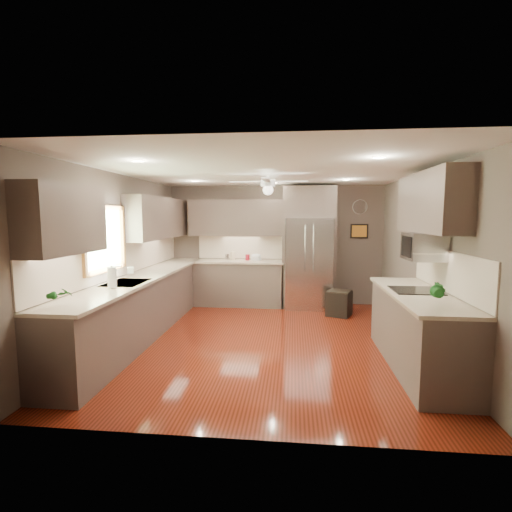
% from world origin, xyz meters
% --- Properties ---
extents(floor, '(5.00, 5.00, 0.00)m').
position_xyz_m(floor, '(0.00, 0.00, 0.00)').
color(floor, '#431409').
rests_on(floor, ground).
extents(ceiling, '(5.00, 5.00, 0.00)m').
position_xyz_m(ceiling, '(0.00, 0.00, 2.50)').
color(ceiling, white).
rests_on(ceiling, ground).
extents(wall_back, '(4.50, 0.00, 4.50)m').
position_xyz_m(wall_back, '(0.00, 2.50, 1.25)').
color(wall_back, brown).
rests_on(wall_back, ground).
extents(wall_front, '(4.50, 0.00, 4.50)m').
position_xyz_m(wall_front, '(0.00, -2.50, 1.25)').
color(wall_front, brown).
rests_on(wall_front, ground).
extents(wall_left, '(0.00, 5.00, 5.00)m').
position_xyz_m(wall_left, '(-2.25, 0.00, 1.25)').
color(wall_left, brown).
rests_on(wall_left, ground).
extents(wall_right, '(0.00, 5.00, 5.00)m').
position_xyz_m(wall_right, '(2.25, 0.00, 1.25)').
color(wall_right, brown).
rests_on(wall_right, ground).
extents(canister_b, '(0.10, 0.10, 0.13)m').
position_xyz_m(canister_b, '(-0.98, 2.20, 1.01)').
color(canister_b, silver).
rests_on(canister_b, back_run).
extents(canister_c, '(0.11, 0.11, 0.17)m').
position_xyz_m(canister_c, '(-0.88, 2.26, 1.03)').
color(canister_c, beige).
rests_on(canister_c, back_run).
extents(canister_d, '(0.10, 0.10, 0.13)m').
position_xyz_m(canister_d, '(-0.56, 2.24, 1.00)').
color(canister_d, maroon).
rests_on(canister_d, back_run).
extents(soap_bottle, '(0.12, 0.12, 0.21)m').
position_xyz_m(soap_bottle, '(-2.08, -0.00, 1.04)').
color(soap_bottle, white).
rests_on(soap_bottle, left_run).
extents(potted_plant_left, '(0.17, 0.14, 0.27)m').
position_xyz_m(potted_plant_left, '(-1.96, -1.91, 1.07)').
color(potted_plant_left, '#17531B').
rests_on(potted_plant_left, left_run).
extents(potted_plant_right, '(0.20, 0.17, 0.32)m').
position_xyz_m(potted_plant_right, '(1.89, -1.48, 1.10)').
color(potted_plant_right, '#17531B').
rests_on(potted_plant_right, right_run).
extents(bowl, '(0.24, 0.24, 0.05)m').
position_xyz_m(bowl, '(-0.38, 2.23, 0.97)').
color(bowl, beige).
rests_on(bowl, back_run).
extents(left_run, '(0.65, 4.70, 1.45)m').
position_xyz_m(left_run, '(-1.95, 0.15, 0.48)').
color(left_run, '#4B3E37').
rests_on(left_run, ground).
extents(back_run, '(1.85, 0.65, 1.45)m').
position_xyz_m(back_run, '(-0.72, 2.20, 0.48)').
color(back_run, '#4B3E37').
rests_on(back_run, ground).
extents(uppers, '(4.50, 4.70, 0.95)m').
position_xyz_m(uppers, '(-0.74, 0.71, 1.87)').
color(uppers, '#4B3E37').
rests_on(uppers, wall_left).
extents(window, '(0.05, 1.12, 0.92)m').
position_xyz_m(window, '(-2.22, -0.50, 1.55)').
color(window, '#BFF2B2').
rests_on(window, wall_left).
extents(sink, '(0.50, 0.70, 0.32)m').
position_xyz_m(sink, '(-1.93, -0.50, 0.91)').
color(sink, silver).
rests_on(sink, left_run).
extents(refrigerator, '(1.06, 0.75, 2.45)m').
position_xyz_m(refrigerator, '(0.70, 2.16, 1.19)').
color(refrigerator, silver).
rests_on(refrigerator, ground).
extents(right_run, '(0.70, 2.20, 1.45)m').
position_xyz_m(right_run, '(1.93, -0.80, 0.48)').
color(right_run, '#4B3E37').
rests_on(right_run, ground).
extents(microwave, '(0.43, 0.55, 0.34)m').
position_xyz_m(microwave, '(2.03, -0.55, 1.48)').
color(microwave, silver).
rests_on(microwave, wall_right).
extents(ceiling_fan, '(1.18, 1.18, 0.32)m').
position_xyz_m(ceiling_fan, '(-0.00, 0.30, 2.33)').
color(ceiling_fan, white).
rests_on(ceiling_fan, ceiling).
extents(recessed_lights, '(2.84, 3.14, 0.01)m').
position_xyz_m(recessed_lights, '(-0.04, 0.40, 2.49)').
color(recessed_lights, white).
rests_on(recessed_lights, ceiling).
extents(wall_clock, '(0.30, 0.03, 0.30)m').
position_xyz_m(wall_clock, '(1.75, 2.48, 2.05)').
color(wall_clock, white).
rests_on(wall_clock, wall_back).
extents(framed_print, '(0.36, 0.03, 0.30)m').
position_xyz_m(framed_print, '(1.75, 2.48, 1.55)').
color(framed_print, black).
rests_on(framed_print, wall_back).
extents(stool, '(0.54, 0.54, 0.48)m').
position_xyz_m(stool, '(1.26, 1.55, 0.24)').
color(stool, black).
rests_on(stool, ground).
extents(paper_towel, '(0.11, 0.11, 0.28)m').
position_xyz_m(paper_towel, '(-1.93, -0.90, 1.08)').
color(paper_towel, white).
rests_on(paper_towel, left_run).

